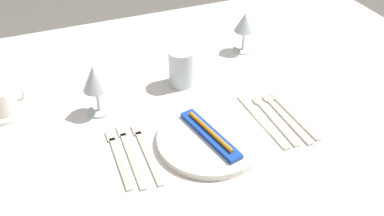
% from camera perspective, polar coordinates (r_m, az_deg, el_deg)
% --- Properties ---
extents(dining_table, '(1.80, 1.11, 0.74)m').
position_cam_1_polar(dining_table, '(1.24, -1.91, -1.62)').
color(dining_table, white).
rests_on(dining_table, ground).
extents(dinner_plate, '(0.26, 0.26, 0.02)m').
position_cam_1_polar(dinner_plate, '(1.04, 2.45, -4.25)').
color(dinner_plate, white).
rests_on(dinner_plate, dining_table).
extents(toothbrush_package, '(0.08, 0.21, 0.02)m').
position_cam_1_polar(toothbrush_package, '(1.03, 2.47, -3.55)').
color(toothbrush_package, blue).
rests_on(toothbrush_package, dinner_plate).
extents(fork_outer, '(0.02, 0.22, 0.00)m').
position_cam_1_polar(fork_outer, '(1.02, -6.28, -5.69)').
color(fork_outer, beige).
rests_on(fork_outer, dining_table).
extents(fork_inner, '(0.02, 0.23, 0.00)m').
position_cam_1_polar(fork_inner, '(1.02, -8.41, -5.98)').
color(fork_inner, beige).
rests_on(fork_inner, dining_table).
extents(fork_salad, '(0.02, 0.21, 0.00)m').
position_cam_1_polar(fork_salad, '(1.02, -10.01, -6.34)').
color(fork_salad, beige).
rests_on(fork_salad, dining_table).
extents(dinner_knife, '(0.03, 0.24, 0.00)m').
position_cam_1_polar(dinner_knife, '(1.11, 9.53, -1.87)').
color(dinner_knife, beige).
rests_on(dinner_knife, dining_table).
extents(spoon_soup, '(0.03, 0.22, 0.01)m').
position_cam_1_polar(spoon_soup, '(1.14, 10.37, -0.83)').
color(spoon_soup, beige).
rests_on(spoon_soup, dining_table).
extents(spoon_dessert, '(0.03, 0.23, 0.01)m').
position_cam_1_polar(spoon_dessert, '(1.16, 11.81, -0.54)').
color(spoon_dessert, beige).
rests_on(spoon_dessert, dining_table).
extents(spoon_tea, '(0.03, 0.22, 0.01)m').
position_cam_1_polar(spoon_tea, '(1.17, 12.74, -0.15)').
color(spoon_tea, beige).
rests_on(spoon_tea, dining_table).
extents(saucer_left, '(0.12, 0.12, 0.01)m').
position_cam_1_polar(saucer_left, '(1.24, -24.03, -0.37)').
color(saucer_left, white).
rests_on(saucer_left, dining_table).
extents(coffee_cup_left, '(0.11, 0.08, 0.07)m').
position_cam_1_polar(coffee_cup_left, '(1.22, -24.40, 1.06)').
color(coffee_cup_left, white).
rests_on(coffee_cup_left, saucer_left).
extents(wine_glass_centre, '(0.07, 0.07, 0.13)m').
position_cam_1_polar(wine_glass_centre, '(1.38, 7.12, 11.09)').
color(wine_glass_centre, silver).
rests_on(wine_glass_centre, dining_table).
extents(wine_glass_left, '(0.07, 0.07, 0.14)m').
position_cam_1_polar(wine_glass_left, '(1.11, -13.01, 3.62)').
color(wine_glass_left, silver).
rests_on(wine_glass_left, dining_table).
extents(drink_tumbler, '(0.07, 0.07, 0.11)m').
position_cam_1_polar(drink_tumbler, '(1.22, -1.44, 5.47)').
color(drink_tumbler, silver).
rests_on(drink_tumbler, dining_table).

